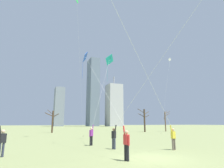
{
  "coord_description": "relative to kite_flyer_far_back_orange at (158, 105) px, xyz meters",
  "views": [
    {
      "loc": [
        -6.5,
        -10.08,
        2.0
      ],
      "look_at": [
        0.0,
        6.0,
        5.58
      ],
      "focal_mm": 30.61,
      "sensor_mm": 36.0,
      "label": 1
    }
  ],
  "objects": [
    {
      "name": "kite_flyer_far_back_orange",
      "position": [
        0.0,
        0.0,
        0.0
      ],
      "size": [
        14.39,
        8.98,
        14.91
      ],
      "color": "#726656",
      "rests_on": "ground"
    },
    {
      "name": "skyline_slender_spire",
      "position": [
        7.63,
        125.4,
        9.98
      ],
      "size": [
        6.28,
        10.5,
        26.38
      ],
      "color": "gray",
      "rests_on": "ground"
    },
    {
      "name": "ground_plane",
      "position": [
        -1.34,
        -0.85,
        -3.21
      ],
      "size": [
        400.0,
        400.0,
        0.0
      ],
      "primitive_type": "plane",
      "color": "#848E56"
    },
    {
      "name": "bare_tree_center",
      "position": [
        16.6,
        28.9,
        -0.33
      ],
      "size": [
        3.28,
        1.16,
        5.51
      ],
      "color": "#423326",
      "rests_on": "ground"
    },
    {
      "name": "bare_tree_far_right_edge",
      "position": [
        22.76,
        29.06,
        -0.53
      ],
      "size": [
        2.17,
        0.81,
        5.09
      ],
      "color": "brown",
      "rests_on": "ground"
    },
    {
      "name": "bare_tree_leftmost",
      "position": [
        -4.06,
        32.76,
        -0.62
      ],
      "size": [
        2.9,
        1.64,
        4.94
      ],
      "color": "#4C3828",
      "rests_on": "ground"
    },
    {
      "name": "skyline_tall_tower",
      "position": [
        42.61,
        110.15,
        11.0
      ],
      "size": [
        9.62,
        10.05,
        34.34
      ],
      "color": "#B2B2B7",
      "rests_on": "ground"
    },
    {
      "name": "skyline_mid_tower_right",
      "position": [
        29.48,
        117.31,
        20.5
      ],
      "size": [
        6.47,
        11.52,
        47.42
      ],
      "color": "slate",
      "rests_on": "ground"
    },
    {
      "name": "kite_flyer_foreground_right_yellow",
      "position": [
        -0.98,
        0.38,
        0.78
      ],
      "size": [
        3.61,
        13.62,
        13.78
      ],
      "color": "#33384C",
      "rests_on": "ground"
    },
    {
      "name": "kite_flyer_foreground_left_blue",
      "position": [
        -3.07,
        0.71,
        -0.66
      ],
      "size": [
        0.72,
        9.61,
        9.43
      ],
      "color": "black",
      "rests_on": "ground"
    },
    {
      "name": "distant_kite_drifting_left_white",
      "position": [
        21.73,
        25.11,
        12.66
      ],
      "size": [
        6.32,
        3.03,
        17.96
      ],
      "color": "white",
      "rests_on": "ground"
    },
    {
      "name": "distant_kite_drifting_right_green",
      "position": [
        -2.88,
        15.46,
        15.34
      ],
      "size": [
        3.08,
        4.72,
        20.94
      ],
      "color": "green",
      "rests_on": "ground"
    },
    {
      "name": "kite_flyer_midfield_right_teal",
      "position": [
        -1.8,
        7.93,
        0.29
      ],
      "size": [
        4.52,
        5.2,
        10.95
      ],
      "color": "black",
      "rests_on": "ground"
    }
  ]
}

